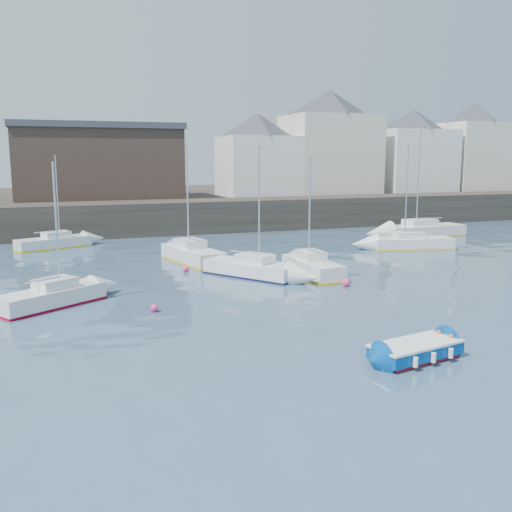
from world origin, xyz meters
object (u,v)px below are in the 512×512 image
object	(u,v)px
sailboat_c	(312,267)
sailboat_g	(423,230)
sailboat_f	(192,254)
sailboat_d	(412,243)
sailboat_b	(251,268)
buoy_near	(154,312)
blue_dinghy	(416,350)
sailboat_a	(52,296)
buoy_mid	(346,286)
buoy_far	(186,272)
sailboat_h	(54,242)

from	to	relation	value
sailboat_c	sailboat_g	world-z (taller)	sailboat_g
sailboat_c	sailboat_f	world-z (taller)	sailboat_f
sailboat_d	sailboat_f	size ratio (longest dim) A/B	1.00
sailboat_b	buoy_near	bearing A→B (deg)	-139.34
sailboat_c	blue_dinghy	bearing A→B (deg)	-101.24
sailboat_a	sailboat_g	distance (m)	35.05
sailboat_b	buoy_mid	size ratio (longest dim) A/B	17.21
sailboat_d	buoy_mid	bearing A→B (deg)	-138.52
sailboat_c	sailboat_d	bearing A→B (deg)	29.58
sailboat_a	buoy_far	bearing A→B (deg)	37.10
sailboat_f	buoy_near	size ratio (longest dim) A/B	21.03
buoy_mid	buoy_far	world-z (taller)	buoy_mid
sailboat_g	blue_dinghy	bearing A→B (deg)	-126.50
sailboat_a	sailboat_d	xyz separation A→B (m)	(26.64, 8.89, 0.00)
sailboat_h	sailboat_g	bearing A→B (deg)	-7.53
sailboat_b	buoy_far	world-z (taller)	sailboat_b
buoy_near	buoy_far	distance (m)	9.38
sailboat_a	sailboat_b	xyz separation A→B (m)	(11.34, 3.26, 0.02)
blue_dinghy	sailboat_f	xyz separation A→B (m)	(-2.88, 21.24, 0.20)
blue_dinghy	buoy_mid	world-z (taller)	blue_dinghy
sailboat_c	sailboat_g	size ratio (longest dim) A/B	0.72
sailboat_b	buoy_mid	xyz separation A→B (m)	(4.05, -4.31, -0.50)
sailboat_a	sailboat_d	bearing A→B (deg)	18.46
buoy_mid	sailboat_c	bearing A→B (deg)	99.08
sailboat_g	buoy_mid	world-z (taller)	sailboat_g
sailboat_c	sailboat_h	xyz separation A→B (m)	(-14.55, 16.59, -0.07)
sailboat_d	sailboat_h	size ratio (longest dim) A/B	1.11
buoy_mid	sailboat_g	bearing A→B (deg)	43.61
blue_dinghy	buoy_mid	bearing A→B (deg)	73.10
sailboat_c	buoy_near	world-z (taller)	sailboat_c
sailboat_a	blue_dinghy	bearing A→B (deg)	-45.43
buoy_far	buoy_near	bearing A→B (deg)	-112.05
blue_dinghy	sailboat_c	world-z (taller)	sailboat_c
sailboat_a	sailboat_c	size ratio (longest dim) A/B	0.97
sailboat_a	sailboat_f	bearing A→B (deg)	44.74
sailboat_b	sailboat_f	world-z (taller)	sailboat_f
sailboat_f	buoy_mid	bearing A→B (deg)	-58.22
sailboat_a	sailboat_d	distance (m)	28.09
sailboat_g	buoy_near	xyz separation A→B (m)	(-27.40, -17.29, -0.56)
sailboat_d	buoy_far	distance (m)	18.90
sailboat_c	sailboat_d	world-z (taller)	sailboat_d
sailboat_c	buoy_near	xyz separation A→B (m)	(-10.42, -4.88, -0.54)
buoy_near	buoy_mid	xyz separation A→B (m)	(10.94, 1.61, 0.00)
sailboat_f	buoy_far	bearing A→B (deg)	-111.04
sailboat_c	sailboat_f	xyz separation A→B (m)	(-5.74, 6.84, 0.02)
sailboat_c	sailboat_f	size ratio (longest dim) A/B	0.89
blue_dinghy	sailboat_g	size ratio (longest dim) A/B	0.37
sailboat_b	sailboat_h	xyz separation A→B (m)	(-11.02, 15.54, -0.03)
sailboat_h	sailboat_b	bearing A→B (deg)	-54.66
buoy_mid	buoy_near	bearing A→B (deg)	-171.63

